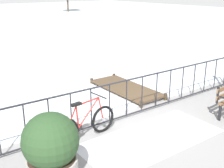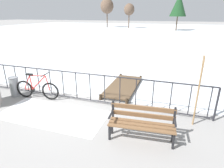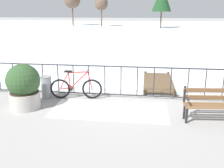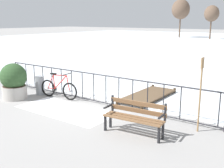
{
  "view_description": "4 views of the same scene",
  "coord_description": "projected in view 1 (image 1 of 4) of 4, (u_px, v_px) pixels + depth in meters",
  "views": [
    {
      "loc": [
        -4.47,
        -5.47,
        3.31
      ],
      "look_at": [
        -0.26,
        0.27,
        0.93
      ],
      "focal_mm": 46.87,
      "sensor_mm": 36.0,
      "label": 1
    },
    {
      "loc": [
        3.21,
        -5.54,
        2.97
      ],
      "look_at": [
        1.25,
        0.29,
        0.67
      ],
      "focal_mm": 30.26,
      "sensor_mm": 36.0,
      "label": 2
    },
    {
      "loc": [
        0.78,
        -8.06,
        2.85
      ],
      "look_at": [
        -0.21,
        -0.64,
        0.64
      ],
      "focal_mm": 40.73,
      "sensor_mm": 36.0,
      "label": 3
    },
    {
      "loc": [
        6.14,
        -7.35,
        2.91
      ],
      "look_at": [
        0.99,
        -0.27,
        0.87
      ],
      "focal_mm": 44.57,
      "sensor_mm": 36.0,
      "label": 4
    }
  ],
  "objects": [
    {
      "name": "snow_patch",
      "position": [
        152.0,
        138.0,
        6.69
      ],
      "size": [
        3.38,
        1.53,
        0.01
      ],
      "primitive_type": "cube",
      "color": "white",
      "rests_on": "ground"
    },
    {
      "name": "bicycle_near_railing",
      "position": [
        85.0,
        124.0,
        6.55
      ],
      "size": [
        1.71,
        0.52,
        0.97
      ],
      "color": "black",
      "rests_on": "ground"
    },
    {
      "name": "ground_plane",
      "position": [
        126.0,
        118.0,
        7.74
      ],
      "size": [
        160.0,
        160.0,
        0.0
      ],
      "primitive_type": "plane",
      "color": "gray"
    },
    {
      "name": "wooden_dock",
      "position": [
        126.0,
        88.0,
        9.67
      ],
      "size": [
        1.1,
        2.76,
        0.2
      ],
      "color": "brown",
      "rests_on": "ground"
    },
    {
      "name": "trash_bin",
      "position": [
        45.0,
        138.0,
        5.96
      ],
      "size": [
        0.35,
        0.35,
        0.73
      ],
      "color": "gray",
      "rests_on": "ground"
    },
    {
      "name": "planter_with_shrub",
      "position": [
        51.0,
        150.0,
        4.96
      ],
      "size": [
        0.98,
        0.98,
        1.34
      ],
      "color": "#ADA8A0",
      "rests_on": "ground"
    },
    {
      "name": "railing_fence",
      "position": [
        126.0,
        98.0,
        7.56
      ],
      "size": [
        9.06,
        0.06,
        1.07
      ],
      "color": "#232328",
      "rests_on": "ground"
    }
  ]
}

